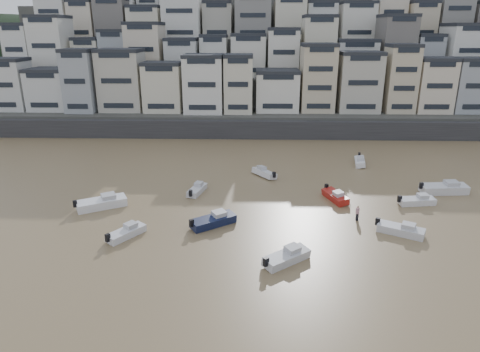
{
  "coord_description": "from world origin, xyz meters",
  "views": [
    {
      "loc": [
        6.38,
        -17.4,
        20.33
      ],
      "look_at": [
        4.96,
        30.0,
        4.0
      ],
      "focal_mm": 32.0,
      "sensor_mm": 36.0,
      "label": 1
    }
  ],
  "objects_px": {
    "boat_d": "(417,200)",
    "boat_g": "(444,187)",
    "boat_b": "(401,228)",
    "boat_e": "(335,195)",
    "boat_c": "(213,219)",
    "boat_i": "(360,161)",
    "boat_f": "(197,188)",
    "boat_j": "(126,231)",
    "boat_h": "(264,172)",
    "boat_a": "(287,256)",
    "person_pink": "(357,213)",
    "boat_k": "(102,201)"
  },
  "relations": [
    {
      "from": "boat_h",
      "to": "boat_a",
      "type": "bearing_deg",
      "value": 147.33
    },
    {
      "from": "boat_b",
      "to": "boat_e",
      "type": "distance_m",
      "value": 10.59
    },
    {
      "from": "boat_b",
      "to": "boat_i",
      "type": "height_order",
      "value": "boat_b"
    },
    {
      "from": "boat_d",
      "to": "boat_h",
      "type": "height_order",
      "value": "boat_d"
    },
    {
      "from": "boat_f",
      "to": "boat_e",
      "type": "bearing_deg",
      "value": -81.95
    },
    {
      "from": "boat_j",
      "to": "boat_k",
      "type": "bearing_deg",
      "value": 69.19
    },
    {
      "from": "boat_d",
      "to": "boat_g",
      "type": "height_order",
      "value": "boat_g"
    },
    {
      "from": "boat_j",
      "to": "boat_b",
      "type": "bearing_deg",
      "value": -52.1
    },
    {
      "from": "boat_d",
      "to": "person_pink",
      "type": "relative_size",
      "value": 2.75
    },
    {
      "from": "boat_b",
      "to": "boat_g",
      "type": "relative_size",
      "value": 0.78
    },
    {
      "from": "boat_c",
      "to": "boat_i",
      "type": "relative_size",
      "value": 1.13
    },
    {
      "from": "boat_d",
      "to": "boat_i",
      "type": "xyz_separation_m",
      "value": [
        -3.16,
        16.15,
        0.02
      ]
    },
    {
      "from": "boat_j",
      "to": "boat_h",
      "type": "bearing_deg",
      "value": -1.71
    },
    {
      "from": "boat_g",
      "to": "boat_i",
      "type": "height_order",
      "value": "boat_g"
    },
    {
      "from": "boat_b",
      "to": "boat_g",
      "type": "height_order",
      "value": "boat_g"
    },
    {
      "from": "boat_g",
      "to": "boat_j",
      "type": "bearing_deg",
      "value": -165.23
    },
    {
      "from": "boat_i",
      "to": "boat_b",
      "type": "bearing_deg",
      "value": 6.78
    },
    {
      "from": "boat_d",
      "to": "boat_g",
      "type": "bearing_deg",
      "value": 30.83
    },
    {
      "from": "boat_b",
      "to": "boat_d",
      "type": "distance_m",
      "value": 9.35
    },
    {
      "from": "boat_a",
      "to": "boat_g",
      "type": "bearing_deg",
      "value": 1.25
    },
    {
      "from": "boat_a",
      "to": "boat_f",
      "type": "distance_m",
      "value": 20.24
    },
    {
      "from": "boat_f",
      "to": "boat_h",
      "type": "xyz_separation_m",
      "value": [
        8.95,
        7.02,
        0.02
      ]
    },
    {
      "from": "boat_b",
      "to": "boat_f",
      "type": "xyz_separation_m",
      "value": [
        -22.76,
        11.24,
        -0.07
      ]
    },
    {
      "from": "boat_f",
      "to": "boat_i",
      "type": "xyz_separation_m",
      "value": [
        24.18,
        13.06,
        0.05
      ]
    },
    {
      "from": "boat_a",
      "to": "person_pink",
      "type": "xyz_separation_m",
      "value": [
        8.59,
        9.5,
        0.16
      ]
    },
    {
      "from": "boat_a",
      "to": "boat_f",
      "type": "height_order",
      "value": "boat_a"
    },
    {
      "from": "boat_d",
      "to": "boat_j",
      "type": "bearing_deg",
      "value": -171.88
    },
    {
      "from": "boat_e",
      "to": "boat_h",
      "type": "xyz_separation_m",
      "value": [
        -8.66,
        9.01,
        -0.03
      ]
    },
    {
      "from": "boat_d",
      "to": "boat_h",
      "type": "xyz_separation_m",
      "value": [
        -18.39,
        10.12,
        -0.0
      ]
    },
    {
      "from": "boat_j",
      "to": "boat_e",
      "type": "bearing_deg",
      "value": -30.38
    },
    {
      "from": "boat_i",
      "to": "person_pink",
      "type": "bearing_deg",
      "value": -3.77
    },
    {
      "from": "boat_d",
      "to": "boat_k",
      "type": "xyz_separation_m",
      "value": [
        -38.13,
        -2.19,
        0.2
      ]
    },
    {
      "from": "boat_d",
      "to": "boat_h",
      "type": "distance_m",
      "value": 20.99
    },
    {
      "from": "boat_c",
      "to": "boat_f",
      "type": "bearing_deg",
      "value": 71.08
    },
    {
      "from": "boat_e",
      "to": "boat_g",
      "type": "bearing_deg",
      "value": 82.22
    },
    {
      "from": "boat_f",
      "to": "boat_i",
      "type": "distance_m",
      "value": 27.48
    },
    {
      "from": "boat_e",
      "to": "boat_j",
      "type": "bearing_deg",
      "value": -84.09
    },
    {
      "from": "person_pink",
      "to": "boat_g",
      "type": "bearing_deg",
      "value": 33.39
    },
    {
      "from": "boat_g",
      "to": "person_pink",
      "type": "bearing_deg",
      "value": -151.49
    },
    {
      "from": "boat_e",
      "to": "boat_k",
      "type": "relative_size",
      "value": 0.8
    },
    {
      "from": "boat_e",
      "to": "boat_g",
      "type": "xyz_separation_m",
      "value": [
        14.61,
        2.83,
        0.21
      ]
    },
    {
      "from": "boat_h",
      "to": "boat_i",
      "type": "height_order",
      "value": "boat_i"
    },
    {
      "from": "boat_j",
      "to": "person_pink",
      "type": "relative_size",
      "value": 2.72
    },
    {
      "from": "boat_h",
      "to": "boat_i",
      "type": "bearing_deg",
      "value": -104.48
    },
    {
      "from": "boat_j",
      "to": "person_pink",
      "type": "bearing_deg",
      "value": -43.98
    },
    {
      "from": "boat_f",
      "to": "boat_j",
      "type": "distance_m",
      "value": 13.94
    },
    {
      "from": "boat_b",
      "to": "boat_g",
      "type": "xyz_separation_m",
      "value": [
        9.46,
        12.09,
        0.2
      ]
    },
    {
      "from": "boat_d",
      "to": "boat_k",
      "type": "distance_m",
      "value": 38.19
    },
    {
      "from": "boat_c",
      "to": "boat_i",
      "type": "bearing_deg",
      "value": 11.1
    },
    {
      "from": "boat_e",
      "to": "person_pink",
      "type": "relative_size",
      "value": 2.88
    }
  ]
}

